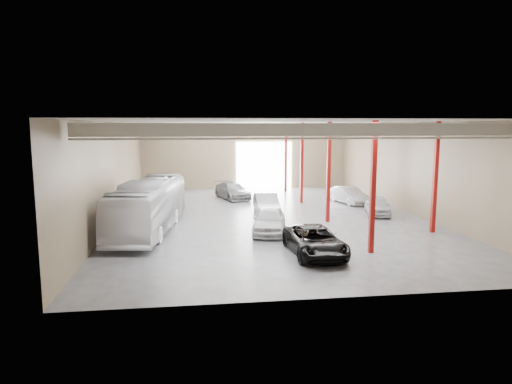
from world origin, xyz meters
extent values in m
cube|color=#48494D|center=(0.00, 0.00, 0.00)|extent=(22.00, 32.00, 0.01)
cube|color=#B4B4AF|center=(0.00, 0.00, 7.00)|extent=(22.00, 32.00, 0.12)
cube|color=brown|center=(0.00, 16.00, 3.50)|extent=(22.00, 0.12, 7.00)
cube|color=brown|center=(0.00, -16.00, 3.50)|extent=(22.00, 0.12, 7.00)
cube|color=brown|center=(-11.00, 0.00, 3.50)|extent=(0.12, 32.00, 7.00)
cube|color=brown|center=(11.00, 0.00, 3.50)|extent=(0.12, 32.00, 7.00)
cube|color=white|center=(2.00, 15.85, 2.50)|extent=(6.00, 0.20, 5.00)
cube|color=maroon|center=(3.80, -10.00, 3.50)|extent=(0.25, 0.25, 7.00)
cube|color=maroon|center=(3.80, -2.00, 3.50)|extent=(0.25, 0.25, 7.00)
cube|color=maroon|center=(3.80, 6.00, 3.50)|extent=(0.25, 0.25, 7.00)
cube|color=maroon|center=(3.80, 13.00, 3.50)|extent=(0.25, 0.25, 7.00)
cube|color=maroon|center=(9.50, -6.00, 3.50)|extent=(0.25, 0.25, 7.00)
cube|color=maroon|center=(9.50, 4.00, 3.50)|extent=(0.25, 0.25, 7.00)
cube|color=beige|center=(0.00, -12.00, 6.55)|extent=(21.60, 0.15, 0.60)
cube|color=beige|center=(0.00, -12.00, 6.15)|extent=(21.60, 0.10, 0.10)
cube|color=beige|center=(0.00, -6.00, 6.55)|extent=(21.60, 0.15, 0.60)
cube|color=beige|center=(0.00, -6.00, 6.15)|extent=(21.60, 0.10, 0.10)
cube|color=beige|center=(0.00, 0.00, 6.55)|extent=(21.60, 0.15, 0.60)
cube|color=beige|center=(0.00, 0.00, 6.15)|extent=(21.60, 0.10, 0.10)
cube|color=beige|center=(0.00, 6.00, 6.55)|extent=(21.60, 0.15, 0.60)
cube|color=beige|center=(0.00, 6.00, 6.15)|extent=(21.60, 0.10, 0.10)
cube|color=beige|center=(0.00, 12.00, 6.55)|extent=(21.60, 0.15, 0.60)
cube|color=beige|center=(0.00, 12.00, 6.15)|extent=(21.60, 0.10, 0.10)
imported|color=silver|center=(-8.38, -3.29, 1.66)|extent=(4.31, 12.14, 3.31)
imported|color=black|center=(0.71, -10.04, 0.75)|extent=(2.61, 5.47, 1.50)
imported|color=silver|center=(-0.83, -4.84, 0.82)|extent=(2.95, 5.11, 1.64)
imported|color=#B3B3B8|center=(-0.03, 1.50, 0.78)|extent=(1.83, 4.81, 1.57)
imported|color=slate|center=(-2.00, 9.00, 0.75)|extent=(3.52, 5.53, 1.49)
imported|color=#B2B2B7|center=(7.85, 5.20, 0.73)|extent=(2.48, 4.66, 1.46)
imported|color=silver|center=(8.30, 0.00, 0.71)|extent=(2.79, 4.50, 1.43)
camera|label=1|loc=(-5.47, -32.60, 6.74)|focal=32.00mm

